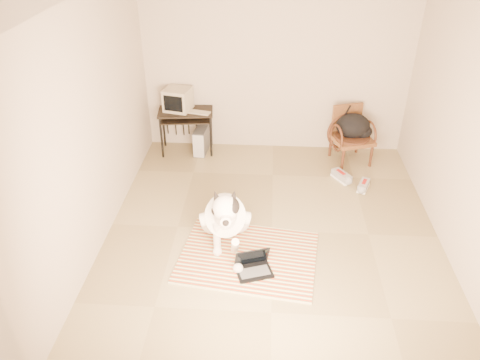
# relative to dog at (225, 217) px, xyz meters

# --- Properties ---
(floor) EXTENTS (4.50, 4.50, 0.00)m
(floor) POSITION_rel_dog_xyz_m (0.55, 0.24, -0.36)
(floor) COLOR #93835A
(floor) RESTS_ON ground
(ceiling) EXTENTS (4.50, 4.50, 0.00)m
(ceiling) POSITION_rel_dog_xyz_m (0.55, 0.24, 2.34)
(ceiling) COLOR silver
(ceiling) RESTS_ON wall_back
(wall_back) EXTENTS (4.50, 0.00, 4.50)m
(wall_back) POSITION_rel_dog_xyz_m (0.55, 2.49, 0.99)
(wall_back) COLOR #C1B09E
(wall_back) RESTS_ON floor
(wall_front) EXTENTS (4.50, 0.00, 4.50)m
(wall_front) POSITION_rel_dog_xyz_m (0.55, -2.01, 0.99)
(wall_front) COLOR #C1B09E
(wall_front) RESTS_ON floor
(wall_left) EXTENTS (0.00, 4.50, 4.50)m
(wall_left) POSITION_rel_dog_xyz_m (-1.45, 0.24, 0.99)
(wall_left) COLOR #C1B09E
(wall_left) RESTS_ON floor
(wall_right) EXTENTS (0.00, 4.50, 4.50)m
(wall_right) POSITION_rel_dog_xyz_m (2.55, 0.24, 0.99)
(wall_right) COLOR #C1B09E
(wall_right) RESTS_ON floor
(rug) EXTENTS (1.66, 1.36, 0.02)m
(rug) POSITION_rel_dog_xyz_m (0.28, -0.28, -0.35)
(rug) COLOR #BD3817
(rug) RESTS_ON floor
(dog) EXTENTS (0.60, 1.23, 0.91)m
(dog) POSITION_rel_dog_xyz_m (0.00, 0.00, 0.00)
(dog) COLOR white
(dog) RESTS_ON rug
(laptop) EXTENTS (0.45, 0.38, 0.27)m
(laptop) POSITION_rel_dog_xyz_m (0.35, -0.51, -0.28)
(laptop) COLOR black
(laptop) RESTS_ON rug
(computer_desk) EXTENTS (0.87, 0.55, 0.69)m
(computer_desk) POSITION_rel_dog_xyz_m (-0.81, 2.21, 0.23)
(computer_desk) COLOR black
(computer_desk) RESTS_ON floor
(crt_monitor) EXTENTS (0.45, 0.43, 0.34)m
(crt_monitor) POSITION_rel_dog_xyz_m (-0.92, 2.26, 0.50)
(crt_monitor) COLOR tan
(crt_monitor) RESTS_ON computer_desk
(desk_keyboard) EXTENTS (0.36, 0.20, 0.02)m
(desk_keyboard) POSITION_rel_dog_xyz_m (-0.59, 2.15, 0.34)
(desk_keyboard) COLOR tan
(desk_keyboard) RESTS_ON computer_desk
(pc_tower) EXTENTS (0.21, 0.44, 0.40)m
(pc_tower) POSITION_rel_dog_xyz_m (-0.58, 2.20, -0.16)
(pc_tower) COLOR #4B4B4D
(pc_tower) RESTS_ON floor
(rattan_chair) EXTENTS (0.69, 0.68, 0.84)m
(rattan_chair) POSITION_rel_dog_xyz_m (1.71, 2.11, 0.06)
(rattan_chair) COLOR brown
(rattan_chair) RESTS_ON floor
(backpack) EXTENTS (0.54, 0.42, 0.37)m
(backpack) POSITION_rel_dog_xyz_m (1.75, 2.11, 0.20)
(backpack) COLOR black
(backpack) RESTS_ON rattan_chair
(sneaker_left) EXTENTS (0.29, 0.35, 0.12)m
(sneaker_left) POSITION_rel_dog_xyz_m (1.54, 1.49, -0.31)
(sneaker_left) COLOR white
(sneaker_left) RESTS_ON floor
(sneaker_right) EXTENTS (0.22, 0.32, 0.10)m
(sneaker_right) POSITION_rel_dog_xyz_m (1.82, 1.27, -0.31)
(sneaker_right) COLOR white
(sneaker_right) RESTS_ON floor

